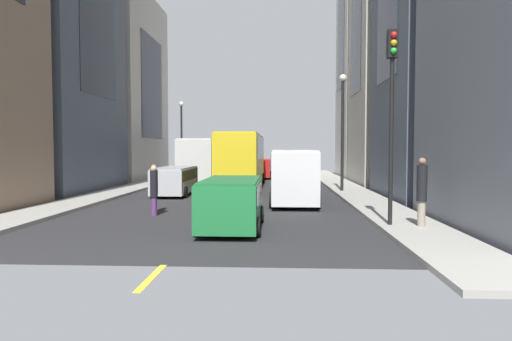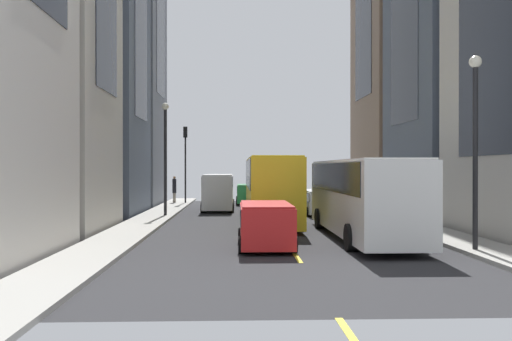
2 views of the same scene
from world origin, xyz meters
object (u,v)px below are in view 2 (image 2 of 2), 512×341
Objects in this scene: city_bus_white at (361,191)px; traffic_light_near_corner at (185,150)px; streetcar_yellow at (270,184)px; car_silver_1 at (318,200)px; car_green_0 at (248,193)px; pedestrian_waiting_curb at (291,193)px; pedestrian_crossing_mid at (295,193)px; delivery_van_white at (218,189)px; pedestrian_walking_far at (174,188)px; car_red_2 at (266,222)px.

city_bus_white is 24.49m from traffic_light_near_corner.
city_bus_white is 7.48m from streetcar_yellow.
streetcar_yellow reaches higher than city_bus_white.
car_green_0 is at bearing -68.02° from car_silver_1.
pedestrian_waiting_curb is 9.59m from traffic_light_near_corner.
car_green_0 is 11.59m from car_silver_1.
pedestrian_waiting_curb is (0.23, -0.86, 0.01)m from pedestrian_crossing_mid.
delivery_van_white is at bearing 113.46° from traffic_light_near_corner.
pedestrian_walking_far is at bearing 52.02° from pedestrian_crossing_mid.
streetcar_yellow is at bearing 111.15° from traffic_light_near_corner.
pedestrian_waiting_curb reaches higher than car_silver_1.
streetcar_yellow is 16.09m from car_green_0.
car_green_0 is 6.16m from pedestrian_walking_far.
streetcar_yellow is 6.12× the size of pedestrian_waiting_curb.
city_bus_white is 1.93× the size of traffic_light_near_corner.
car_silver_1 is 7.98m from pedestrian_waiting_curb.
car_green_0 is at bearing -86.81° from streetcar_yellow.
delivery_van_white is 2.87× the size of pedestrian_crossing_mid.
car_green_0 is at bearing -79.02° from city_bus_white.
delivery_van_white is at bearing 170.41° from pedestrian_walking_far.
delivery_van_white reaches higher than pedestrian_walking_far.
traffic_light_near_corner is at bearing -78.09° from car_red_2.
city_bus_white reaches higher than car_green_0.
pedestrian_crossing_mid is at bearing 158.70° from traffic_light_near_corner.
car_red_2 is 22.97m from pedestrian_waiting_curb.
delivery_van_white reaches higher than car_red_2.
streetcar_yellow reaches higher than car_silver_1.
delivery_van_white is at bearing 102.44° from pedestrian_crossing_mid.
car_silver_1 is (-3.44, -5.28, -1.18)m from streetcar_yellow.
streetcar_yellow is 2.83× the size of car_green_0.
pedestrian_crossing_mid reaches higher than car_green_0.
city_bus_white is 23.08m from car_green_0.
pedestrian_walking_far is at bearing 149.89° from pedestrian_waiting_curb.
car_green_0 is 5.15m from pedestrian_crossing_mid.
car_silver_1 is (0.05, -11.89, -1.07)m from city_bus_white.
pedestrian_walking_far is at bearing -60.97° from delivery_van_white.
streetcar_yellow is 17.49m from pedestrian_walking_far.
pedestrian_waiting_curb is (-2.47, -13.20, -1.05)m from streetcar_yellow.
car_red_2 is at bearing -111.86° from pedestrian_waiting_curb.
pedestrian_crossing_mid is (-2.70, -12.34, -1.06)m from streetcar_yellow.
pedestrian_walking_far reaches higher than car_green_0.
car_green_0 is at bearing 26.83° from pedestrian_crossing_mid.
pedestrian_crossing_mid is (0.75, -7.06, 0.12)m from car_silver_1.
traffic_light_near_corner reaches higher than city_bus_white.
pedestrian_walking_far is at bearing -64.99° from city_bus_white.
car_green_0 is at bearing -128.30° from pedestrian_walking_far.
pedestrian_crossing_mid is 10.06m from traffic_light_near_corner.
car_red_2 is (0.77, 9.54, -1.13)m from streetcar_yellow.
city_bus_white is at bearing 113.11° from delivery_van_white.
city_bus_white is 19.86m from pedestrian_waiting_curb.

